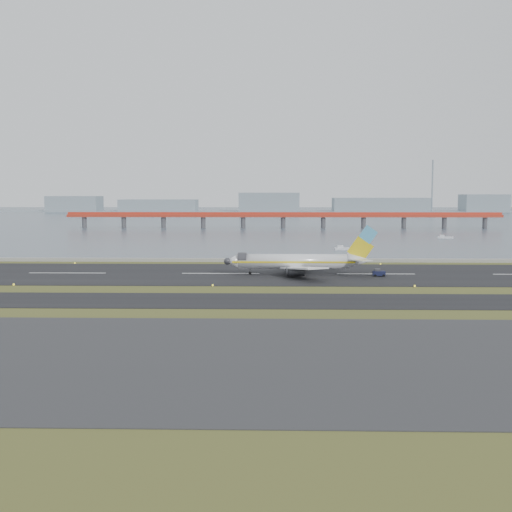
# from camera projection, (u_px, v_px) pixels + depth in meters

# --- Properties ---
(ground) EXTENTS (1000.00, 1000.00, 0.00)m
(ground) POSITION_uv_depth(u_px,v_px,m) (209.00, 291.00, 135.92)
(ground) COLOR #374318
(ground) RESTS_ON ground
(apron_strip) EXTENTS (1000.00, 50.00, 0.10)m
(apron_strip) POSITION_uv_depth(u_px,v_px,m) (167.00, 357.00, 81.19)
(apron_strip) COLOR #303133
(apron_strip) RESTS_ON ground
(taxiway_strip) EXTENTS (1000.00, 18.00, 0.10)m
(taxiway_strip) POSITION_uv_depth(u_px,v_px,m) (203.00, 301.00, 123.98)
(taxiway_strip) COLOR black
(taxiway_strip) RESTS_ON ground
(runway_strip) EXTENTS (1000.00, 45.00, 0.10)m
(runway_strip) POSITION_uv_depth(u_px,v_px,m) (221.00, 274.00, 165.77)
(runway_strip) COLOR black
(runway_strip) RESTS_ON ground
(seawall) EXTENTS (1000.00, 2.50, 1.00)m
(seawall) POSITION_uv_depth(u_px,v_px,m) (228.00, 260.00, 195.57)
(seawall) COLOR gray
(seawall) RESTS_ON ground
(bay_water) EXTENTS (1400.00, 800.00, 1.30)m
(bay_water) POSITION_uv_depth(u_px,v_px,m) (258.00, 216.00, 593.63)
(bay_water) COLOR #465564
(bay_water) RESTS_ON ground
(red_pier) EXTENTS (260.00, 5.00, 10.20)m
(red_pier) POSITION_uv_depth(u_px,v_px,m) (283.00, 216.00, 383.48)
(red_pier) COLOR red
(red_pier) RESTS_ON ground
(far_shoreline) EXTENTS (1400.00, 80.00, 60.50)m
(far_shoreline) POSITION_uv_depth(u_px,v_px,m) (272.00, 206.00, 751.91)
(far_shoreline) COLOR gray
(far_shoreline) RESTS_ON ground
(airliner) EXTENTS (38.52, 32.89, 12.80)m
(airliner) POSITION_uv_depth(u_px,v_px,m) (299.00, 262.00, 162.95)
(airliner) COLOR white
(airliner) RESTS_ON ground
(pushback_tug) EXTENTS (3.04, 1.81, 1.95)m
(pushback_tug) POSITION_uv_depth(u_px,v_px,m) (379.00, 273.00, 160.04)
(pushback_tug) COLOR #121634
(pushback_tug) RESTS_ON ground
(workboat_near) EXTENTS (7.44, 2.81, 1.77)m
(workboat_near) POSITION_uv_depth(u_px,v_px,m) (344.00, 248.00, 235.99)
(workboat_near) COLOR white
(workboat_near) RESTS_ON ground
(workboat_far) EXTENTS (7.22, 3.18, 1.70)m
(workboat_far) POSITION_uv_depth(u_px,v_px,m) (445.00, 237.00, 296.96)
(workboat_far) COLOR white
(workboat_far) RESTS_ON ground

